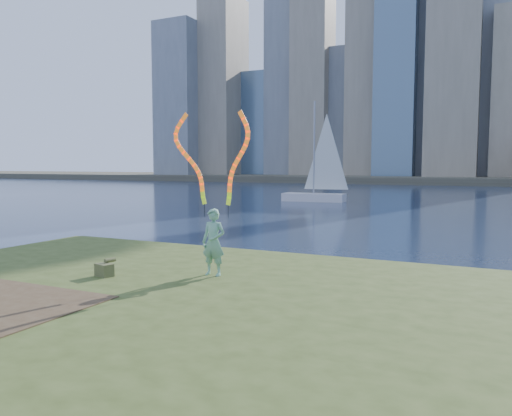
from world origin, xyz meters
The scene contains 6 objects.
ground centered at (0.00, 0.00, 0.00)m, with size 320.00×320.00×0.00m, color #18243C.
grassy_knoll centered at (0.00, -2.30, 0.34)m, with size 20.00×18.00×0.80m.
far_shore centered at (0.00, 95.00, 0.60)m, with size 320.00×40.00×1.20m, color #474234.
woman_with_ribbons centered at (0.04, 0.66, 2.25)m, with size 1.99×0.37×3.87m.
canvas_bag centered at (-2.06, -0.48, 0.95)m, with size 0.44×0.49×0.37m.
sailboat centered at (-8.72, 33.45, 1.52)m, with size 5.89×2.10×8.87m.
Camera 1 is at (5.53, -8.67, 3.20)m, focal length 35.00 mm.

